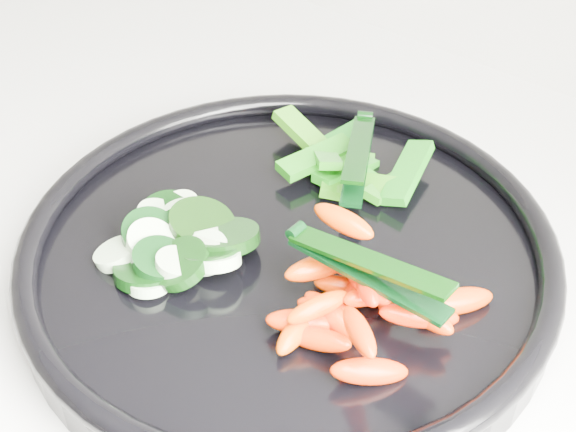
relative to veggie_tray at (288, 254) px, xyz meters
The scene contains 7 objects.
counter 0.61m from the veggie_tray, behind, with size 2.02×0.62×0.93m.
veggie_tray is the anchor object (origin of this frame).
cucumber_pile 0.08m from the veggie_tray, 141.55° to the right, with size 0.11×0.11×0.04m.
carrot_pile 0.08m from the veggie_tray, 14.59° to the right, with size 0.13×0.13×0.05m.
pepper_pile 0.10m from the veggie_tray, 102.92° to the left, with size 0.14×0.11×0.04m.
tong_carrot 0.10m from the veggie_tray, 16.94° to the right, with size 0.11×0.02×0.02m.
tong_pepper 0.10m from the veggie_tray, 96.57° to the left, with size 0.07×0.11×0.02m.
Camera 1 is at (0.63, 1.33, 1.33)m, focal length 50.00 mm.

